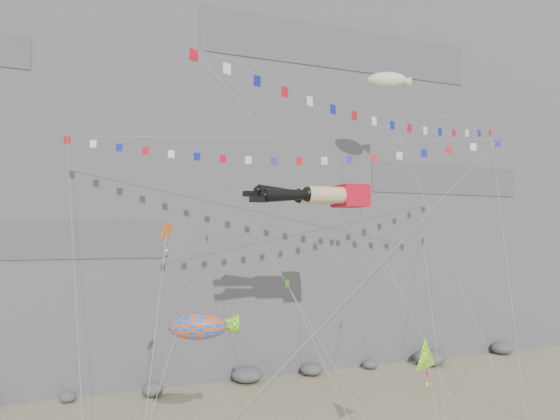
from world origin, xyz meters
The scene contains 12 objects.
cliff centered at (0.00, 32.00, 25.00)m, with size 80.00×28.00×50.00m, color slate.
talus_boulders centered at (0.00, 17.00, 0.60)m, with size 60.00×3.00×1.20m, color #5C5C61, non-canonical shape.
legs_kite centered at (0.64, 4.91, 14.90)m, with size 8.12×14.84×19.94m.
flag_banner_upper centered at (0.05, 8.91, 19.27)m, with size 29.07×19.38×27.54m.
flag_banner_lower centered at (4.10, 2.63, 20.92)m, with size 27.13×9.64×23.24m.
harlequin_kite centered at (-9.90, 1.53, 12.46)m, with size 3.53×7.60×14.42m.
fish_windsock centered at (-8.38, 0.98, 7.66)m, with size 6.60×5.06×9.59m.
delta_kite centered at (2.40, -3.65, 6.04)m, with size 2.79×4.51×7.73m.
blimp_windsock centered at (9.57, 10.25, 24.88)m, with size 4.27×12.78×27.41m.
small_kite_a centered at (-4.15, 9.29, 15.99)m, with size 5.02×15.50×22.71m.
small_kite_b centered at (7.62, 3.32, 11.67)m, with size 6.02×9.81×15.93m.
small_kite_c centered at (-2.89, 1.78, 9.34)m, with size 1.57×9.86×13.34m.
Camera 1 is at (-15.46, -26.62, 12.32)m, focal length 35.00 mm.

